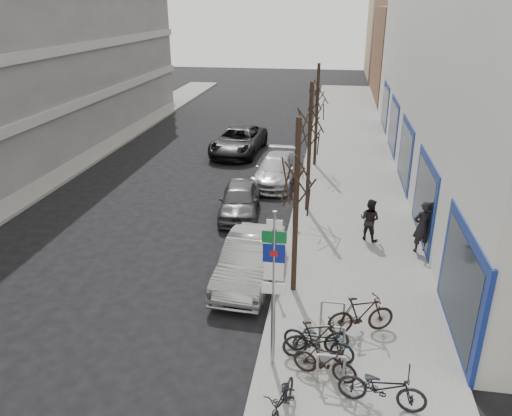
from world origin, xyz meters
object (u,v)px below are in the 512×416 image
(tree_far, at_px, (318,91))
(lane_car, at_px, (239,140))
(bike_near_right, at_px, (325,361))
(bike_mid_curb, at_px, (319,338))
(pedestrian_far, at_px, (370,219))
(highway_sign_pole, at_px, (274,282))
(bike_mid_inner, at_px, (316,338))
(parked_car_mid, at_px, (239,200))
(bike_far_curb, at_px, (383,384))
(bike_rack, at_px, (332,337))
(parked_car_front, at_px, (249,260))
(tree_mid, at_px, (311,118))
(pedestrian_near, at_px, (422,227))
(meter_front, at_px, (277,274))
(tree_near, at_px, (297,167))
(bike_far_inner, at_px, (361,314))
(bike_near_left, at_px, (283,398))
(meter_back, at_px, (303,164))
(parked_car_back, at_px, (276,170))
(meter_mid, at_px, (294,205))

(tree_far, distance_m, lane_car, 6.03)
(bike_near_right, relative_size, bike_mid_curb, 0.84)
(bike_mid_curb, xyz_separation_m, pedestrian_far, (1.55, 7.02, 0.24))
(highway_sign_pole, height_order, bike_mid_inner, highway_sign_pole)
(highway_sign_pole, xyz_separation_m, parked_car_mid, (-2.60, 9.34, -1.79))
(bike_far_curb, bearing_deg, bike_rack, 43.89)
(parked_car_front, bearing_deg, tree_far, 86.69)
(tree_mid, relative_size, tree_far, 1.00)
(tree_mid, xyz_separation_m, bike_far_curb, (2.31, -10.98, -3.37))
(bike_mid_curb, bearing_deg, bike_mid_inner, 72.42)
(highway_sign_pole, relative_size, tree_far, 0.76)
(parked_car_front, height_order, pedestrian_near, pedestrian_near)
(tree_mid, distance_m, meter_front, 7.70)
(bike_rack, distance_m, tree_near, 4.66)
(tree_mid, distance_m, bike_far_inner, 9.25)
(bike_mid_inner, bearing_deg, bike_near_left, 148.15)
(bike_rack, bearing_deg, bike_far_inner, 53.46)
(tree_far, height_order, bike_mid_curb, tree_far)
(bike_near_right, bearing_deg, parked_car_front, 46.11)
(bike_near_right, distance_m, bike_far_curb, 1.43)
(meter_front, distance_m, meter_back, 11.00)
(tree_near, relative_size, parked_car_mid, 1.40)
(tree_far, xyz_separation_m, parked_car_mid, (-2.80, -7.17, -3.43))
(meter_front, bearing_deg, parked_car_back, 97.02)
(meter_front, relative_size, bike_mid_curb, 0.69)
(bike_mid_curb, bearing_deg, highway_sign_pole, 128.96)
(meter_back, bearing_deg, bike_far_inner, -79.03)
(bike_near_right, distance_m, parked_car_back, 14.17)
(bike_mid_curb, distance_m, parked_car_mid, 9.63)
(bike_near_right, xyz_separation_m, bike_mid_inner, (-0.23, 0.77, 0.05))
(bike_near_left, bearing_deg, pedestrian_near, 75.49)
(pedestrian_far, bearing_deg, bike_far_curb, 117.91)
(bike_mid_curb, distance_m, parked_car_back, 13.42)
(bike_near_right, bearing_deg, bike_rack, 7.15)
(tree_mid, bearing_deg, meter_back, 96.42)
(bike_near_left, relative_size, bike_mid_curb, 0.87)
(meter_mid, xyz_separation_m, bike_far_curb, (2.76, -9.48, -0.18))
(tree_mid, relative_size, bike_mid_inner, 3.19)
(bike_near_right, xyz_separation_m, pedestrian_near, (3.14, 7.04, 0.48))
(pedestrian_near, bearing_deg, bike_far_inner, 49.01)
(parked_car_back, relative_size, pedestrian_far, 2.91)
(tree_mid, bearing_deg, lane_car, 118.35)
(bike_near_left, bearing_deg, tree_near, 103.35)
(bike_near_left, bearing_deg, parked_car_front, 117.36)
(tree_far, distance_m, parked_car_mid, 8.43)
(bike_mid_curb, xyz_separation_m, lane_car, (-5.49, 18.09, 0.05))
(meter_back, distance_m, parked_car_front, 9.98)
(bike_near_right, distance_m, pedestrian_far, 7.88)
(lane_car, bearing_deg, pedestrian_near, -49.25)
(parked_car_back, bearing_deg, bike_near_right, -74.90)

